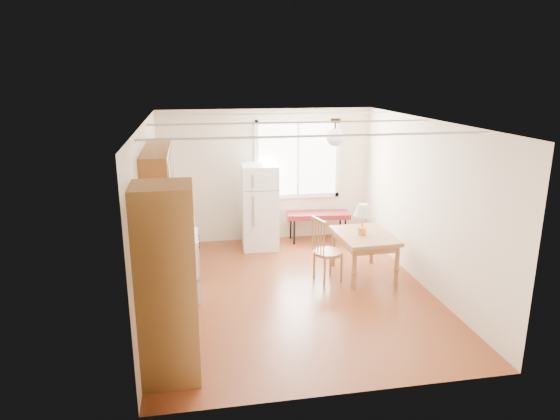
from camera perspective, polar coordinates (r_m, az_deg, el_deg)
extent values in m
cube|color=#602813|center=(7.52, 1.47, -9.25)|extent=(4.60, 5.60, 0.12)
cube|color=white|center=(6.86, 1.61, 10.09)|extent=(4.60, 5.60, 0.12)
cube|color=beige|center=(9.48, -1.55, 3.95)|extent=(4.60, 0.10, 2.50)
cube|color=beige|center=(4.80, 7.69, -7.90)|extent=(4.60, 0.10, 2.50)
cube|color=beige|center=(6.97, -14.78, -0.81)|extent=(0.10, 5.60, 2.50)
cube|color=beige|center=(7.73, 16.21, 0.68)|extent=(0.10, 5.60, 2.50)
cube|color=brown|center=(5.27, -12.77, -8.32)|extent=(0.60, 0.60, 2.10)
cube|color=brown|center=(6.44, -12.12, -9.82)|extent=(0.60, 1.10, 0.86)
cube|color=tan|center=(6.26, -12.26, -6.08)|extent=(0.62, 1.14, 0.04)
cube|color=white|center=(7.39, -11.73, -6.22)|extent=(0.65, 0.76, 0.90)
cube|color=brown|center=(8.10, -11.80, -4.42)|extent=(0.60, 0.60, 0.86)
cube|color=brown|center=(6.67, -13.81, 3.85)|extent=(0.33, 1.60, 0.70)
cube|color=white|center=(9.52, 2.04, 5.83)|extent=(1.50, 0.02, 1.35)
cylinder|color=black|center=(7.42, 6.35, 10.10)|extent=(0.14, 0.14, 0.06)
cylinder|color=black|center=(7.43, 6.32, 9.33)|extent=(0.03, 0.03, 0.16)
sphere|color=white|center=(7.44, 6.29, 8.26)|extent=(0.26, 0.26, 0.26)
cube|color=white|center=(9.09, -2.33, 0.39)|extent=(0.67, 0.67, 1.56)
cube|color=gray|center=(8.69, -2.06, 2.18)|extent=(0.64, 0.02, 0.02)
cube|color=gray|center=(8.71, -3.08, 0.76)|extent=(0.03, 0.03, 0.93)
cube|color=maroon|center=(9.58, 4.37, -0.57)|extent=(1.23, 0.57, 0.09)
cylinder|color=black|center=(9.39, 1.63, -2.61)|extent=(0.04, 0.04, 0.46)
cylinder|color=black|center=(9.64, 7.46, -2.26)|extent=(0.04, 0.04, 0.46)
cylinder|color=black|center=(9.70, 1.23, -2.00)|extent=(0.04, 0.04, 0.46)
cylinder|color=black|center=(9.94, 6.89, -1.68)|extent=(0.04, 0.04, 0.46)
cube|color=#925E38|center=(7.96, 9.64, -2.93)|extent=(0.87, 1.13, 0.06)
cube|color=#925E38|center=(7.99, 9.61, -3.48)|extent=(0.77, 1.03, 0.10)
cylinder|color=#925E38|center=(7.54, 8.47, -6.73)|extent=(0.07, 0.07, 0.63)
cylinder|color=#925E38|center=(7.81, 13.20, -6.20)|extent=(0.07, 0.07, 0.63)
cylinder|color=#925E38|center=(8.38, 6.12, -4.34)|extent=(0.07, 0.07, 0.63)
cylinder|color=#925E38|center=(8.62, 10.45, -3.95)|extent=(0.07, 0.07, 0.63)
cylinder|color=#925E38|center=(7.75, 5.51, -4.87)|extent=(0.45, 0.45, 0.05)
cylinder|color=#925E38|center=(7.63, 5.11, -7.02)|extent=(0.04, 0.04, 0.46)
cylinder|color=#925E38|center=(7.79, 7.02, -6.60)|extent=(0.04, 0.04, 0.46)
cylinder|color=#925E38|center=(7.87, 3.92, -6.28)|extent=(0.04, 0.04, 0.46)
cylinder|color=#925E38|center=(8.03, 5.80, -5.89)|extent=(0.04, 0.04, 0.46)
cylinder|color=#CA8C40|center=(7.91, 9.35, -2.38)|extent=(0.13, 0.13, 0.11)
cylinder|color=#CA8C40|center=(7.87, 9.40, -1.33)|extent=(0.02, 0.02, 0.19)
cone|color=white|center=(7.82, 9.46, -0.01)|extent=(0.28, 0.28, 0.19)
cube|color=black|center=(6.01, -12.64, -6.44)|extent=(0.21, 0.24, 0.07)
cube|color=black|center=(5.88, -12.76, -5.23)|extent=(0.18, 0.09, 0.26)
cylinder|color=black|center=(6.02, -12.67, -5.46)|extent=(0.13, 0.13, 0.11)
cylinder|color=red|center=(6.60, -12.73, -4.08)|extent=(0.11, 0.11, 0.15)
sphere|color=red|center=(6.57, -12.78, -3.22)|extent=(0.05, 0.05, 0.05)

